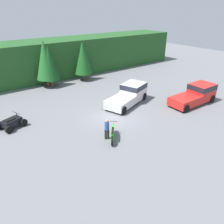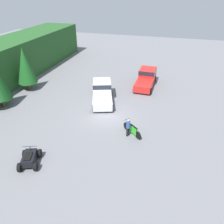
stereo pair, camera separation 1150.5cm
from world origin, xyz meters
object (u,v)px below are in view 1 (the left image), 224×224
at_px(pickup_truck_second, 129,94).
at_px(rider_person, 107,129).
at_px(quad_atv, 12,123).
at_px(pickup_truck_red, 196,94).
at_px(dirt_bike, 113,134).

relative_size(pickup_truck_second, rider_person, 3.36).
bearing_deg(quad_atv, rider_person, -69.92).
xyz_separation_m(pickup_truck_red, dirt_bike, (-11.34, -0.43, -0.52)).
bearing_deg(pickup_truck_second, pickup_truck_red, -55.95).
distance_m(pickup_truck_red, rider_person, 11.69).
bearing_deg(quad_atv, dirt_bike, -69.46).
bearing_deg(rider_person, quad_atv, 72.46).
relative_size(pickup_truck_red, dirt_bike, 2.90).
xyz_separation_m(dirt_bike, rider_person, (-0.34, 0.29, 0.44)).
xyz_separation_m(pickup_truck_second, quad_atv, (-11.46, 1.86, -0.54)).
xyz_separation_m(pickup_truck_red, rider_person, (-11.69, -0.14, -0.08)).
height_order(dirt_bike, quad_atv, quad_atv).
distance_m(pickup_truck_second, rider_person, 7.47).
bearing_deg(quad_atv, pickup_truck_second, -30.04).
relative_size(pickup_truck_second, dirt_bike, 3.04).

